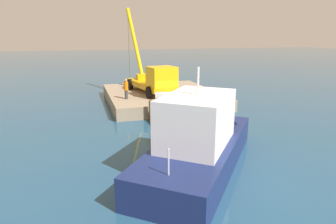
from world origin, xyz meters
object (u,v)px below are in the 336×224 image
object	(u,v)px
dock_worker	(126,89)
moored_yacht	(206,144)
salvaged_car	(169,113)
crane_truck	(153,78)

from	to	relation	value
dock_worker	moored_yacht	bearing A→B (deg)	12.73
dock_worker	salvaged_car	xyz separation A→B (m)	(4.34, 2.37, -1.12)
salvaged_car	moored_yacht	bearing A→B (deg)	0.38
dock_worker	salvaged_car	size ratio (longest dim) A/B	0.35
crane_truck	salvaged_car	world-z (taller)	crane_truck
salvaged_car	crane_truck	bearing A→B (deg)	177.09
dock_worker	moored_yacht	world-z (taller)	moored_yacht
moored_yacht	dock_worker	bearing A→B (deg)	-167.27
moored_yacht	crane_truck	bearing A→B (deg)	178.80
crane_truck	moored_yacht	world-z (taller)	crane_truck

